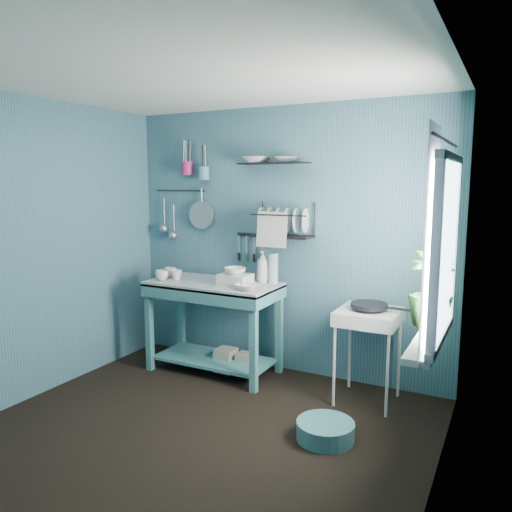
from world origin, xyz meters
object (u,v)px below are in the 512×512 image
at_px(utensil_cup_teal, 204,173).
at_px(storage_tin_small, 245,363).
at_px(work_counter, 214,327).
at_px(dish_rack, 283,220).
at_px(colander, 201,215).
at_px(floor_basin, 325,431).
at_px(hotplate_stand, 367,356).
at_px(mug_mid, 176,275).
at_px(mug_right, 170,273).
at_px(mug_left, 162,275).
at_px(frying_pan, 369,305).
at_px(water_bottle, 273,268).
at_px(utensil_cup_magenta, 187,168).
at_px(storage_tin_large, 226,360).
at_px(potted_plant, 431,288).
at_px(wash_tub, 235,280).
at_px(soap_bottle, 263,267).

distance_m(utensil_cup_teal, storage_tin_small, 1.90).
xyz_separation_m(work_counter, dish_rack, (0.60, 0.24, 1.03)).
distance_m(colander, floor_basin, 2.48).
relative_size(work_counter, floor_basin, 2.99).
xyz_separation_m(hotplate_stand, utensil_cup_teal, (-1.76, 0.28, 1.50)).
height_order(mug_mid, colander, colander).
relative_size(mug_right, hotplate_stand, 0.16).
height_order(mug_right, floor_basin, mug_right).
height_order(mug_mid, utensil_cup_teal, utensil_cup_teal).
relative_size(mug_left, frying_pan, 0.41).
distance_m(mug_left, floor_basin, 2.14).
height_order(mug_left, dish_rack, dish_rack).
bearing_deg(water_bottle, frying_pan, -11.86).
bearing_deg(utensil_cup_teal, mug_left, -113.52).
height_order(utensil_cup_magenta, storage_tin_large, utensil_cup_magenta).
height_order(mug_right, colander, colander).
distance_m(work_counter, dish_rack, 1.22).
height_order(colander, potted_plant, colander).
xyz_separation_m(mug_mid, dish_rack, (0.98, 0.30, 0.54)).
height_order(mug_right, wash_tub, wash_tub).
bearing_deg(colander, soap_bottle, -9.32).
xyz_separation_m(wash_tub, potted_plant, (1.76, -0.39, 0.17)).
xyz_separation_m(work_counter, potted_plant, (2.01, -0.41, 0.65)).
relative_size(mug_right, storage_tin_large, 0.56).
height_order(mug_left, wash_tub, wash_tub).
xyz_separation_m(dish_rack, storage_tin_small, (-0.30, -0.16, -1.37)).
bearing_deg(soap_bottle, colander, 170.68).
bearing_deg(utensil_cup_teal, storage_tin_large, -32.64).
bearing_deg(potted_plant, storage_tin_large, 166.45).
bearing_deg(work_counter, potted_plant, -9.04).
distance_m(work_counter, soap_bottle, 0.75).
height_order(mug_right, water_bottle, water_bottle).
bearing_deg(utensil_cup_teal, water_bottle, -5.32).
xyz_separation_m(mug_right, storage_tin_small, (0.80, 0.08, -0.82)).
bearing_deg(mug_left, utensil_cup_magenta, 89.93).
bearing_deg(dish_rack, storage_tin_small, -152.98).
xyz_separation_m(dish_rack, floor_basin, (0.79, -0.98, -1.40)).
relative_size(water_bottle, hotplate_stand, 0.36).
bearing_deg(colander, potted_plant, -17.38).
bearing_deg(storage_tin_small, mug_mid, -168.37).
xyz_separation_m(mug_left, floor_basin, (1.87, -0.58, -0.86)).
bearing_deg(water_bottle, mug_left, -159.19).
bearing_deg(work_counter, hotplate_stand, 3.20).
relative_size(work_counter, utensil_cup_teal, 9.50).
bearing_deg(storage_tin_small, utensil_cup_magenta, 164.60).
relative_size(work_counter, potted_plant, 2.36).
relative_size(work_counter, mug_left, 10.04).
distance_m(water_bottle, dish_rack, 0.46).
bearing_deg(mug_mid, work_counter, 8.97).
height_order(mug_right, frying_pan, mug_right).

